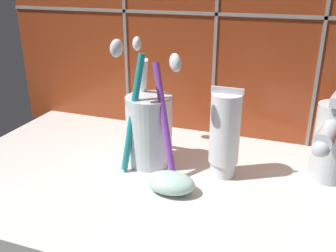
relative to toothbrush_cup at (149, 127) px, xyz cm
name	(u,v)px	position (x,y,z in cm)	size (l,w,h in cm)	color
sink_counter	(169,185)	(4.22, -3.38, -6.53)	(62.18, 35.21, 2.00)	silver
toothbrush_cup	(149,127)	(0.00, 0.00, 0.00)	(11.87, 12.60, 18.26)	silver
toothpaste_tube	(225,134)	(10.68, 0.06, 0.50)	(4.14, 3.94, 12.28)	white
sink_faucet	(332,140)	(23.76, 3.27, 0.25)	(5.23, 11.70, 11.88)	silver
soap_bar	(170,183)	(5.47, -6.42, -4.26)	(6.29, 4.30, 2.53)	silver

